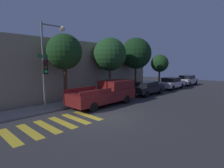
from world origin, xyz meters
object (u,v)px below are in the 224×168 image
(pickup_truck, at_px, (106,93))
(tree_near_corner, at_px, (64,52))
(sedan_far_end, at_px, (187,80))
(traffic_light_pole, at_px, (48,57))
(sedan_near_corner, at_px, (147,88))
(sedan_middle, at_px, (171,83))
(tree_behind_truck, at_px, (160,63))
(tree_far_end, at_px, (136,54))
(tree_midblock, at_px, (110,55))

(pickup_truck, height_order, tree_near_corner, tree_near_corner)
(sedan_far_end, bearing_deg, traffic_light_pole, 176.57)
(sedan_near_corner, xyz_separation_m, tree_near_corner, (-8.38, 2.23, 3.41))
(sedan_near_corner, bearing_deg, pickup_truck, -180.00)
(sedan_middle, relative_size, tree_behind_truck, 0.97)
(traffic_light_pole, bearing_deg, sedan_far_end, -3.43)
(pickup_truck, xyz_separation_m, sedan_far_end, (17.14, 0.00, -0.15))
(tree_far_end, bearing_deg, sedan_middle, -25.13)
(traffic_light_pole, relative_size, tree_far_end, 0.96)
(sedan_middle, bearing_deg, pickup_truck, -180.00)
(tree_near_corner, bearing_deg, sedan_far_end, -6.53)
(pickup_truck, relative_size, tree_midblock, 1.00)
(sedan_near_corner, bearing_deg, sedan_middle, 0.00)
(traffic_light_pole, bearing_deg, pickup_truck, -17.23)
(pickup_truck, xyz_separation_m, tree_near_corner, (-2.31, 2.23, 3.22))
(sedan_middle, xyz_separation_m, tree_far_end, (-4.75, 2.23, 3.62))
(sedan_far_end, bearing_deg, tree_near_corner, 173.47)
(sedan_near_corner, bearing_deg, traffic_light_pole, 172.88)
(sedan_near_corner, xyz_separation_m, tree_behind_truck, (6.58, 2.23, 2.52))
(pickup_truck, relative_size, tree_far_end, 0.93)
(sedan_near_corner, height_order, tree_behind_truck, tree_behind_truck)
(traffic_light_pole, xyz_separation_m, tree_behind_truck, (16.77, 0.95, -0.43))
(traffic_light_pole, bearing_deg, tree_midblock, 7.96)
(sedan_far_end, height_order, tree_behind_truck, tree_behind_truck)
(sedan_middle, distance_m, tree_far_end, 6.37)
(sedan_near_corner, relative_size, tree_far_end, 0.71)
(pickup_truck, xyz_separation_m, tree_midblock, (2.72, 2.23, 3.20))
(sedan_middle, bearing_deg, tree_far_end, 154.87)
(pickup_truck, xyz_separation_m, sedan_near_corner, (6.08, 0.00, -0.20))
(pickup_truck, relative_size, tree_behind_truck, 1.28)
(sedan_far_end, distance_m, tree_behind_truck, 5.58)
(tree_midblock, bearing_deg, sedan_near_corner, -33.51)
(sedan_far_end, bearing_deg, sedan_middle, 180.00)
(tree_midblock, distance_m, tree_behind_truck, 9.98)
(traffic_light_pole, height_order, sedan_near_corner, traffic_light_pole)
(sedan_middle, relative_size, tree_midblock, 0.76)
(sedan_far_end, bearing_deg, tree_far_end, 167.60)
(pickup_truck, relative_size, sedan_near_corner, 1.30)
(traffic_light_pole, distance_m, sedan_near_corner, 10.68)
(pickup_truck, bearing_deg, tree_midblock, 39.33)
(tree_midblock, xyz_separation_m, tree_behind_truck, (9.95, 0.00, -0.87))
(tree_midblock, bearing_deg, tree_behind_truck, 0.00)
(tree_near_corner, bearing_deg, tree_far_end, 0.00)
(traffic_light_pole, xyz_separation_m, tree_midblock, (6.82, 0.95, 0.44))
(tree_midblock, relative_size, tree_far_end, 0.93)
(traffic_light_pole, xyz_separation_m, sedan_near_corner, (10.18, -1.27, -2.96))
(pickup_truck, bearing_deg, sedan_middle, 0.00)
(sedan_middle, relative_size, tree_far_end, 0.71)
(sedan_far_end, height_order, tree_near_corner, tree_near_corner)
(sedan_middle, xyz_separation_m, tree_behind_truck, (0.90, 2.23, 2.48))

